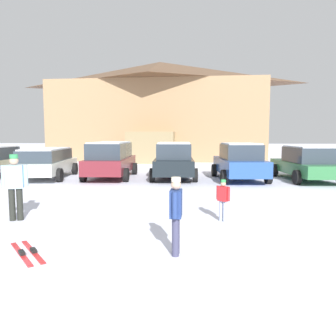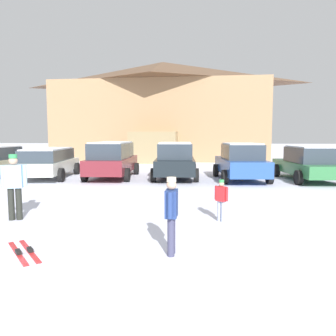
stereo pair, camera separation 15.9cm
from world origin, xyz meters
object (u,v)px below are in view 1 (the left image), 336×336
pair_of_skis (27,252)px  skier_teen_in_navy_coat (176,211)px  parked_blue_hatchback (240,162)px  skier_adult_in_blue_parka (15,183)px  ski_lodge (160,110)px  parked_white_suv (47,162)px  parked_black_sedan (174,160)px  parked_green_coupe (306,163)px  skier_child_in_red_jacket (223,198)px  parked_maroon_van (111,159)px

pair_of_skis → skier_teen_in_navy_coat: bearing=3.1°
parked_blue_hatchback → skier_adult_in_blue_parka: parked_blue_hatchback is taller
ski_lodge → parked_blue_hatchback: ski_lodge is taller
parked_white_suv → parked_black_sedan: 6.33m
parked_blue_hatchback → pair_of_skis: (-5.24, -10.17, -0.86)m
parked_white_suv → parked_black_sedan: size_ratio=1.05×
pair_of_skis → parked_white_suv: bearing=112.6°
parked_black_sedan → parked_white_suv: bearing=-176.0°
parked_green_coupe → skier_child_in_red_jacket: 9.06m
parked_blue_hatchback → skier_child_in_red_jacket: bearing=-101.0°
pair_of_skis → parked_green_coupe: bearing=50.9°
ski_lodge → pair_of_skis: size_ratio=14.71×
parked_maroon_van → skier_adult_in_blue_parka: bearing=-92.5°
skier_teen_in_navy_coat → parked_white_suv: bearing=124.7°
skier_child_in_red_jacket → skier_adult_in_blue_parka: bearing=-176.7°
parked_maroon_van → skier_child_in_red_jacket: 9.32m
ski_lodge → skier_adult_in_blue_parka: size_ratio=11.28×
parked_maroon_van → parked_black_sedan: (3.16, 0.10, -0.07)m
ski_lodge → pair_of_skis: bearing=-90.0°
ski_lodge → parked_blue_hatchback: 15.73m
ski_lodge → skier_teen_in_navy_coat: 24.85m
ski_lodge → parked_maroon_van: bearing=-94.4°
skier_teen_in_navy_coat → skier_adult_in_blue_parka: (-4.13, 2.08, 0.15)m
skier_child_in_red_jacket → skier_teen_in_navy_coat: (-1.06, -2.38, 0.20)m
parked_black_sedan → parked_green_coupe: size_ratio=0.96×
ski_lodge → skier_child_in_red_jacket: size_ratio=17.96×
parked_white_suv → parked_blue_hatchback: parked_blue_hatchback is taller
ski_lodge → parked_blue_hatchback: (5.22, -14.41, -3.52)m
parked_white_suv → pair_of_skis: size_ratio=3.83×
parked_black_sedan → ski_lodge: bearing=98.4°
parked_green_coupe → skier_adult_in_blue_parka: (-9.80, -8.08, 0.12)m
ski_lodge → skier_teen_in_navy_coat: bearing=-83.7°
parked_maroon_van → skier_child_in_red_jacket: bearing=-58.8°
pair_of_skis → parked_maroon_van: bearing=95.9°
parked_green_coupe → ski_lodge: bearing=120.3°
parked_black_sedan → skier_teen_in_navy_coat: parked_black_sedan is taller
parked_white_suv → parked_blue_hatchback: size_ratio=1.09×
skier_teen_in_navy_coat → pair_of_skis: 2.81m
parked_green_coupe → parked_white_suv: bearing=-179.2°
parked_white_suv → parked_green_coupe: bearing=0.8°
parked_white_suv → skier_child_in_red_jacket: parked_white_suv is taller
skier_teen_in_navy_coat → pair_of_skis: size_ratio=1.10×
skier_teen_in_navy_coat → skier_adult_in_blue_parka: bearing=153.2°
skier_child_in_red_jacket → skier_teen_in_navy_coat: 2.61m
parked_white_suv → parked_maroon_van: (3.15, 0.35, 0.14)m
parked_maroon_van → parked_white_suv: bearing=-173.7°
parked_white_suv → parked_maroon_van: bearing=6.3°
ski_lodge → skier_adult_in_blue_parka: bearing=-93.7°
skier_child_in_red_jacket → pair_of_skis: 4.56m
parked_black_sedan → parked_blue_hatchback: parked_black_sedan is taller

